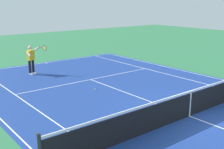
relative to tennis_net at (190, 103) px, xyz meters
name	(u,v)px	position (x,y,z in m)	size (l,w,h in m)	color
ground_plane	(189,116)	(0.00, 0.00, -0.49)	(60.00, 60.00, 0.00)	#2D7247
court_slab	(189,116)	(0.00, 0.00, -0.49)	(24.20, 11.40, 0.00)	navy
court_line_markings	(189,116)	(0.00, 0.00, -0.49)	(23.85, 11.05, 0.01)	white
tennis_net	(190,103)	(0.00, 0.00, 0.00)	(0.10, 11.70, 1.08)	#2D2D33
tennis_player_near	(31,58)	(9.47, 1.96, 0.44)	(0.95, 0.89, 1.70)	black
tennis_ball	(95,89)	(4.73, 0.87, -0.46)	(0.07, 0.07, 0.07)	#CCE01E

